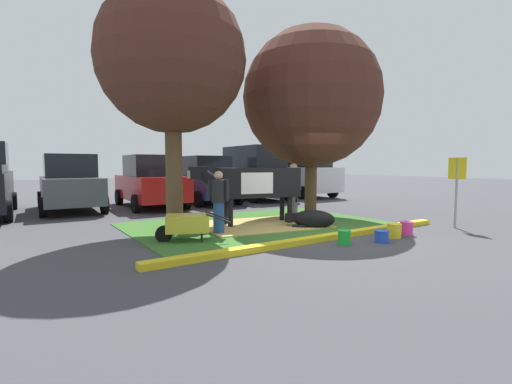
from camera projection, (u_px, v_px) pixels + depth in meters
ground_plane at (328, 235)px, 8.41m from camera, size 80.00×80.00×0.00m
grass_island at (258, 224)px, 9.89m from camera, size 6.78×4.72×0.02m
curb_yellow at (322, 238)px, 7.81m from camera, size 7.98×0.24×0.12m
hay_bedding at (262, 225)px, 9.73m from camera, size 3.57×2.93×0.04m
shade_tree_left at (172, 60)px, 8.66m from camera, size 3.61×3.61×6.03m
shade_tree_right at (312, 98)px, 11.11m from camera, size 4.28×4.28×5.87m
cow_holstein at (254, 183)px, 9.76m from camera, size 3.09×1.18×1.61m
calf_lying at (312, 219)px, 9.32m from camera, size 1.12×1.18×0.48m
person_handler at (219, 201)px, 8.44m from camera, size 0.35×0.44×1.51m
person_visitor_near at (293, 189)px, 10.80m from camera, size 0.34×0.51×1.70m
wheelbarrow at (186, 224)px, 7.69m from camera, size 1.58×1.05×0.63m
parking_sign at (457, 178)px, 9.30m from camera, size 0.06×0.44×1.84m
bucket_green at (344, 237)px, 7.42m from camera, size 0.28×0.28×0.31m
bucket_blue at (382, 236)px, 7.65m from camera, size 0.31×0.31×0.26m
bucket_yellow at (394, 230)px, 8.12m from camera, size 0.33×0.33×0.32m
bucket_pink at (406, 228)px, 8.42m from camera, size 0.31×0.31×0.32m
sedan_blue at (70, 183)px, 12.82m from camera, size 2.13×4.46×2.02m
sedan_red at (150, 182)px, 13.91m from camera, size 2.13×4.46×2.02m
sedan_silver at (204, 180)px, 15.50m from camera, size 2.13×4.46×2.02m
suv_dark_grey at (253, 173)px, 17.08m from camera, size 2.24×4.66×2.52m
suv_black at (299, 172)px, 18.68m from camera, size 2.24×4.66×2.52m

